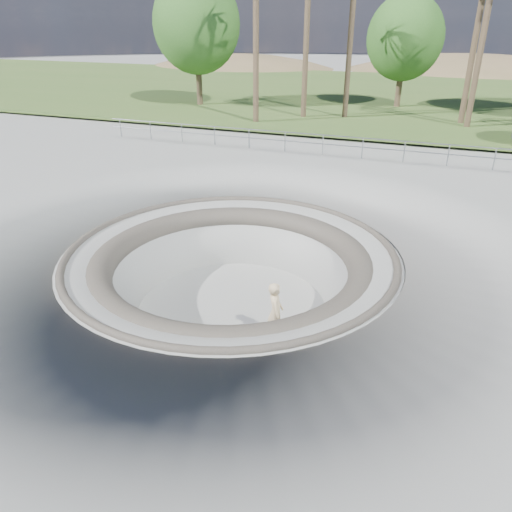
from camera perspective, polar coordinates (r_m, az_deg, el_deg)
name	(u,v)px	position (r m, az deg, el deg)	size (l,w,h in m)	color
ground	(231,253)	(15.40, -2.87, 0.38)	(180.00, 180.00, 0.00)	gray
skate_bowl	(232,303)	(16.27, -2.73, -5.44)	(14.00, 14.00, 4.10)	gray
grass_strip	(381,95)	(47.51, 14.05, 17.45)	(180.00, 36.00, 0.12)	#3C5923
distant_hills	(428,129)	(71.27, 19.01, 13.53)	(103.20, 45.00, 28.60)	brown
safety_railing	(323,144)	(26.05, 7.65, 12.52)	(25.00, 0.06, 1.03)	gray
skateboard	(275,340)	(14.57, 2.17, -9.58)	(0.91, 0.41, 0.09)	brown
skater	(275,312)	(14.05, 2.23, -6.44)	(0.67, 0.44, 1.85)	#D3B888
bushy_tree_left	(196,24)	(40.45, -6.83, 24.85)	(6.49, 5.90, 9.36)	brown
bushy_tree_mid	(405,38)	(40.69, 16.65, 22.77)	(5.48, 4.99, 7.91)	brown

